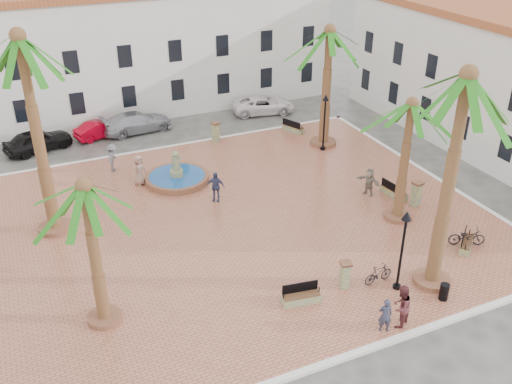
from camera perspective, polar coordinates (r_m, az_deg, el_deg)
ground at (r=30.81m, az=-1.70°, el=-2.98°), size 120.00×120.00×0.00m
plaza at (r=30.77m, az=-1.70°, el=-2.86°), size 26.00×22.00×0.15m
kerb_n at (r=40.04m, az=-7.84°, el=4.62°), size 26.30×0.30×0.16m
kerb_s at (r=23.07m, az=9.39°, el=-15.83°), size 26.30×0.30×0.16m
kerb_e at (r=37.09m, az=17.15°, el=1.56°), size 0.30×22.30×0.16m
building_north at (r=46.83m, az=-11.61°, el=13.89°), size 30.40×7.40×9.50m
building_east at (r=41.55m, az=23.75°, el=9.90°), size 7.40×26.40×9.00m
fountain at (r=34.87m, az=-7.91°, el=1.49°), size 3.85×3.85×1.99m
palm_nw at (r=28.21m, az=-22.35°, el=12.27°), size 5.52×5.52×10.42m
palm_sw at (r=21.92m, az=-16.61°, el=-1.12°), size 4.62×4.62×6.58m
palm_s at (r=23.40m, az=20.10°, el=8.69°), size 5.48×5.48×10.03m
palm_e at (r=29.38m, az=15.18°, el=7.15°), size 4.74×4.74×6.82m
palm_ne at (r=37.83m, az=7.32°, el=14.40°), size 5.81×5.81×8.23m
bench_s at (r=24.96m, az=4.53°, el=-10.48°), size 1.76×0.78×0.90m
bench_se at (r=30.12m, az=20.29°, el=-4.87°), size 1.58×1.45×0.87m
bench_e at (r=33.79m, az=13.59°, el=-0.02°), size 0.73×1.79×0.92m
bench_ne at (r=41.84m, az=3.72°, el=6.38°), size 1.16×1.80×0.91m
lamppost_s at (r=25.07m, az=14.56°, el=-4.42°), size 0.43×0.43×3.95m
lamppost_e at (r=38.17m, az=6.90°, el=7.86°), size 0.42×0.42×3.89m
bollard_se at (r=25.77m, az=8.87°, el=-8.14°), size 0.56×0.56×1.32m
bollard_n at (r=39.94m, az=-4.06°, el=6.02°), size 0.62×0.62×1.43m
bollard_e at (r=32.89m, az=15.74°, el=-0.15°), size 0.60×0.60×1.46m
litter_bin at (r=26.26m, az=18.29°, el=-9.46°), size 0.40×0.40×0.78m
cyclist_a at (r=23.77m, az=12.79°, el=-11.91°), size 0.66×0.55×1.55m
bicycle_a at (r=30.26m, az=20.33°, el=-4.20°), size 1.90×1.36×0.95m
cyclist_b at (r=24.04m, az=14.30°, el=-11.02°), size 1.17×1.08×1.92m
bicycle_b at (r=26.46m, az=12.14°, el=-8.03°), size 1.53×0.54×0.90m
pedestrian_fountain_a at (r=34.59m, az=-11.62°, el=2.15°), size 1.09×0.97×1.87m
pedestrian_fountain_b at (r=32.18m, az=-4.08°, el=0.54°), size 1.12×0.93×1.79m
pedestrian_north at (r=36.67m, az=-14.16°, el=3.34°), size 1.02×1.31×1.78m
pedestrian_east at (r=33.42m, az=11.25°, el=1.02°), size 1.05×1.61×1.66m
car_black at (r=41.50m, az=-20.98°, el=4.84°), size 4.83×3.08×1.53m
car_red at (r=42.53m, az=-15.28°, el=6.08°), size 3.93×2.28×1.22m
car_silver at (r=42.85m, az=-11.86°, el=6.85°), size 5.31×2.60×1.49m
car_white at (r=45.64m, az=0.74°, el=8.71°), size 5.27×3.20×1.37m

